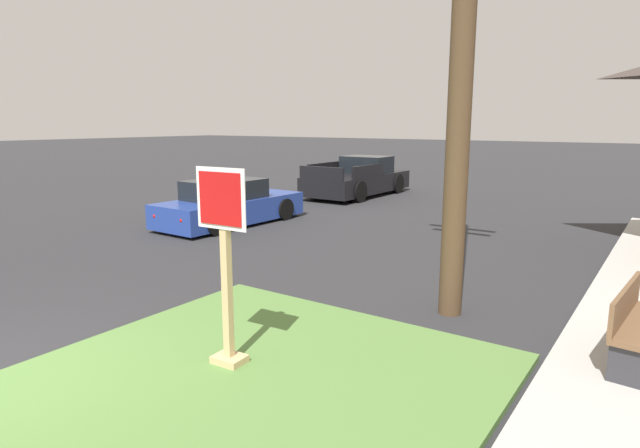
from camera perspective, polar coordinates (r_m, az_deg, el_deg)
name	(u,v)px	position (r m, az deg, el deg)	size (l,w,h in m)	color
grass_corner_patch	(222,399)	(5.68, -10.60, -18.11)	(4.84, 5.65, 0.08)	#567F3D
stop_sign	(226,273)	(5.93, -10.18, -5.28)	(0.67, 0.30, 2.24)	tan
manhole_cover	(232,311)	(8.09, -9.51, -9.25)	(0.70, 0.70, 0.02)	black
parked_sedan_blue	(229,205)	(14.76, -9.78, 2.07)	(1.91, 4.39, 1.25)	#233D93
pickup_truck_black	(358,179)	(20.39, 4.18, 4.84)	(2.15, 5.02, 1.48)	black
street_bench	(635,321)	(6.99, 30.98, -8.97)	(0.53, 1.61, 0.85)	brown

